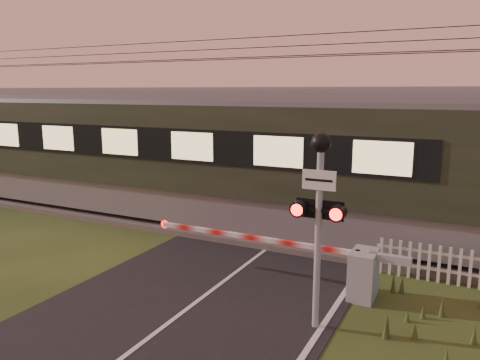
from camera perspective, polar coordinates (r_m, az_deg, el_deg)
The scene contains 7 objects.
ground at distance 9.68m, azimuth -8.87°, elevation -17.08°, with size 160.00×160.00×0.00m, color #233B16.
road at distance 9.51m, azimuth -9.64°, elevation -17.61°, with size 6.00×140.00×0.03m.
track_bed at distance 15.01m, azimuth 5.67°, elevation -6.43°, with size 140.00×3.40×0.39m.
overhead_wires at distance 14.39m, azimuth 6.10°, elevation 15.62°, with size 120.00×0.62×0.62m.
boom_gate at distance 10.84m, azimuth 13.36°, elevation -10.59°, with size 6.37×0.83×1.11m.
crossing_signal at distance 8.71m, azimuth 9.64°, elevation -2.03°, with size 0.96×0.37×3.78m.
picket_fence at distance 12.22m, azimuth 23.63°, elevation -9.46°, with size 3.14×0.08×0.92m.
Camera 1 is at (5.05, -6.92, 4.52)m, focal length 35.00 mm.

